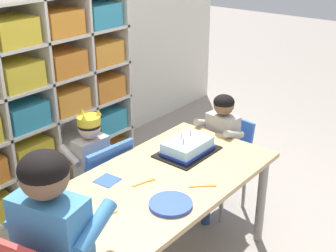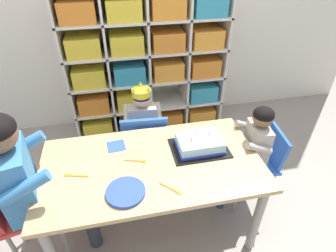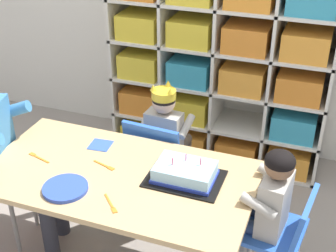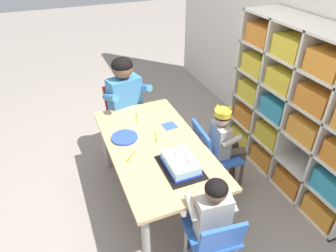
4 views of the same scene
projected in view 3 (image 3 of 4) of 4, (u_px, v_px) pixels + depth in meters
storage_cubby_shelf at (218, 68)px, 3.21m from camera, size 1.48×0.39×1.41m
activity_table at (119, 187)px, 2.31m from camera, size 1.31×0.71×0.61m
classroom_chair_blue at (159, 157)px, 2.78m from camera, size 0.39×0.38×0.66m
child_with_crown at (167, 130)px, 2.81m from camera, size 0.31×0.31×0.84m
classroom_chair_guest_side at (280, 233)px, 2.21m from camera, size 0.35×0.34×0.64m
guest_at_table_side at (263, 204)px, 2.18m from camera, size 0.31×0.31×0.84m
birthday_cake_on_tray at (185, 173)px, 2.21m from camera, size 0.36×0.26×0.12m
paper_plate_stack at (65, 188)px, 2.15m from camera, size 0.21×0.21×0.02m
paper_napkin_square at (100, 145)px, 2.49m from camera, size 0.12×0.12×0.00m
fork_scattered_mid_table at (38, 157)px, 2.39m from camera, size 0.14×0.05×0.00m
fork_near_cake_tray at (105, 166)px, 2.32m from camera, size 0.13×0.05×0.00m
fork_at_table_front_edge at (111, 205)px, 2.06m from camera, size 0.11×0.11×0.00m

